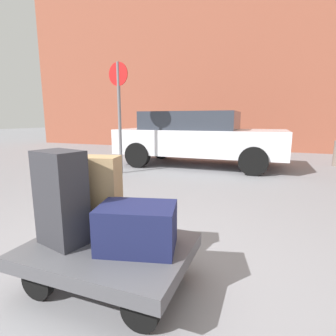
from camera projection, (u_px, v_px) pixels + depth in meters
name	position (u px, v px, depth m)	size (l,w,h in m)	color
ground_plane	(111.00, 286.00, 1.96)	(60.00, 60.00, 0.00)	gray
building_facade_brick	(306.00, 8.00, 9.38)	(24.00, 1.20, 10.26)	brown
luggage_cart	(109.00, 253.00, 1.91)	(1.16, 0.85, 0.34)	#4C4C51
suitcase_charcoal_stacked_top	(61.00, 198.00, 1.86)	(0.34, 0.23, 0.68)	#2D2D33
duffel_bag_navy_center	(137.00, 227.00, 1.81)	(0.52, 0.36, 0.31)	#191E47
suitcase_tan_front_left	(97.00, 194.00, 2.10)	(0.36, 0.21, 0.60)	#9E7F56
parked_car	(198.00, 137.00, 6.99)	(4.32, 1.95, 1.42)	silver
no_parking_sign	(119.00, 106.00, 5.80)	(0.50, 0.08, 2.44)	slate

